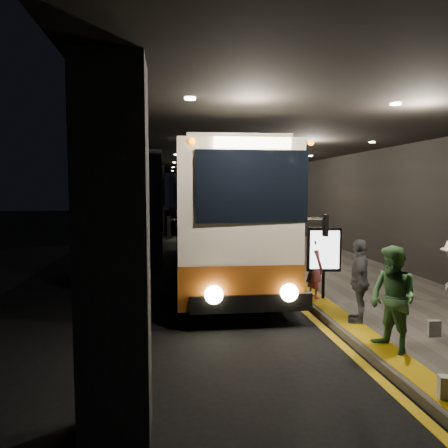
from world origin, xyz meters
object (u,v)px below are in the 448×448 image
coach_second (191,202)px  passenger_boarding (314,267)px  passenger_waiting_grey (359,281)px  bag_plain (448,388)px  stanchion_post (301,266)px  bag_polka (434,328)px  coach_main (217,218)px  passenger_waiting_green (393,299)px  info_sign (324,251)px  coach_third (185,199)px

coach_second → passenger_boarding: coach_second is taller
passenger_waiting_grey → bag_plain: (-0.26, -3.34, -0.72)m
coach_second → stanchion_post: (2.11, -20.69, -1.23)m
passenger_boarding → stanchion_post: passenger_boarding is taller
stanchion_post → bag_polka: bearing=-76.7°
coach_main → passenger_boarding: (1.98, -4.39, -0.97)m
bag_plain → passenger_boarding: bearing=90.0°
passenger_waiting_green → info_sign: size_ratio=1.00×
passenger_waiting_green → info_sign: bearing=162.7°
bag_plain → stanchion_post: 7.04m
coach_main → passenger_waiting_grey: size_ratio=7.32×
info_sign → stanchion_post: (-0.03, 1.76, -0.70)m
bag_polka → bag_plain: size_ratio=0.98×
coach_third → info_sign: coach_third is taller
coach_main → info_sign: coach_main is taller
info_sign → coach_main: bearing=123.5°
bag_polka → coach_main: bearing=113.6°
passenger_waiting_green → bag_plain: size_ratio=5.79×
stanchion_post → coach_second: bearing=95.8°
coach_main → bag_plain: size_ratio=40.86×
coach_main → coach_third: bearing=92.0°
coach_main → bag_polka: coach_main is taller
bag_plain → stanchion_post: bearing=88.6°
coach_main → passenger_waiting_grey: 6.88m
coach_second → passenger_waiting_grey: bearing=-88.2°
bag_polka → bag_plain: 2.65m
coach_main → coach_third: (-0.06, 27.65, -0.02)m
coach_second → passenger_waiting_grey: 24.50m
coach_main → stanchion_post: bearing=-50.2°
passenger_boarding → info_sign: 0.49m
info_sign → bag_plain: bearing=-84.5°
coach_main → passenger_waiting_green: bearing=-73.5°
coach_second → bag_polka: bearing=-86.1°
coach_third → bag_plain: size_ratio=39.85×
passenger_waiting_green → coach_second: bearing=168.4°
passenger_waiting_green → stanchion_post: size_ratio=1.73×
coach_third → passenger_waiting_grey: (2.30, -34.10, -0.86)m
passenger_boarding → coach_main: bearing=8.4°
passenger_boarding → passenger_waiting_grey: (0.26, -2.05, 0.09)m
passenger_boarding → passenger_waiting_grey: size_ratio=0.90×
passenger_waiting_green → passenger_waiting_grey: (0.13, 1.61, -0.03)m
coach_third → bag_plain: coach_third is taller
passenger_waiting_green → passenger_waiting_grey: 1.61m
coach_main → bag_plain: bearing=-76.7°
bag_polka → stanchion_post: size_ratio=0.29×
passenger_waiting_green → bag_polka: bearing=100.6°
passenger_boarding → bag_polka: 3.39m
bag_plain → info_sign: size_ratio=0.17×
passenger_boarding → passenger_waiting_grey: bearing=171.2°
bag_plain → passenger_waiting_green: bearing=85.6°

